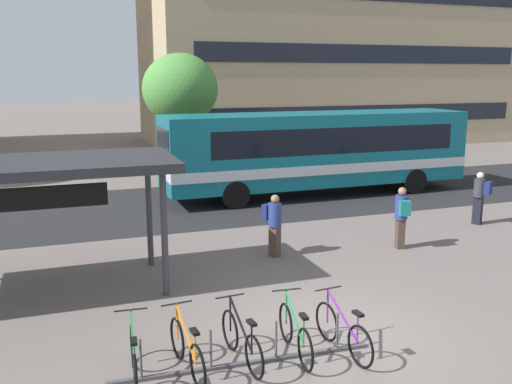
{
  "coord_description": "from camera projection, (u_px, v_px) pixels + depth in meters",
  "views": [
    {
      "loc": [
        -4.51,
        -8.29,
        4.63
      ],
      "look_at": [
        0.17,
        4.82,
        1.7
      ],
      "focal_mm": 39.11,
      "sensor_mm": 36.0,
      "label": 1
    }
  ],
  "objects": [
    {
      "name": "parked_bicycle_purple_4",
      "position": [
        343.0,
        332.0,
        9.4
      ],
      "size": [
        0.52,
        1.72,
        0.99
      ],
      "rotation": [
        0.0,
        0.0,
        1.66
      ],
      "color": "black",
      "rests_on": "ground"
    },
    {
      "name": "street_tree_1",
      "position": [
        180.0,
        89.0,
        24.41
      ],
      "size": [
        3.32,
        3.32,
        5.57
      ],
      "color": "brown",
      "rests_on": "ground"
    },
    {
      "name": "parked_bicycle_orange_1",
      "position": [
        187.0,
        350.0,
        8.77
      ],
      "size": [
        0.52,
        1.72,
        0.99
      ],
      "rotation": [
        0.0,
        0.0,
        1.67
      ],
      "color": "black",
      "rests_on": "ground"
    },
    {
      "name": "parked_bicycle_green_3",
      "position": [
        295.0,
        334.0,
        9.32
      ],
      "size": [
        0.52,
        1.72,
        0.99
      ],
      "rotation": [
        0.0,
        0.0,
        1.49
      ],
      "color": "black",
      "rests_on": "ground"
    },
    {
      "name": "commuter_navy_pack_0",
      "position": [
        274.0,
        221.0,
        14.35
      ],
      "size": [
        0.51,
        0.6,
        1.64
      ],
      "rotation": [
        0.0,
        0.0,
        5.18
      ],
      "color": "#47382D",
      "rests_on": "ground"
    },
    {
      "name": "city_bus",
      "position": [
        316.0,
        150.0,
        21.58
      ],
      "size": [
        12.04,
        2.66,
        3.2
      ],
      "rotation": [
        0.0,
        0.0,
        3.15
      ],
      "color": "#0F6070",
      "rests_on": "ground"
    },
    {
      "name": "commuter_teal_pack_2",
      "position": [
        402.0,
        214.0,
        14.97
      ],
      "size": [
        0.43,
        0.58,
        1.69
      ],
      "rotation": [
        0.0,
        0.0,
        1.33
      ],
      "color": "#47382D",
      "rests_on": "ground"
    },
    {
      "name": "parked_bicycle_black_2",
      "position": [
        242.0,
        341.0,
        9.07
      ],
      "size": [
        0.52,
        1.72,
        0.99
      ],
      "rotation": [
        0.0,
        0.0,
        1.65
      ],
      "color": "black",
      "rests_on": "ground"
    },
    {
      "name": "bike_rack",
      "position": [
        244.0,
        360.0,
        9.05
      ],
      "size": [
        4.38,
        0.31,
        0.7
      ],
      "rotation": [
        0.0,
        0.0,
        -0.05
      ],
      "color": "#47474C",
      "rests_on": "ground"
    },
    {
      "name": "bus_lane_asphalt",
      "position": [
        194.0,
        204.0,
        20.34
      ],
      "size": [
        80.0,
        7.2,
        0.01
      ],
      "primitive_type": "cube",
      "color": "#232326",
      "rests_on": "ground"
    },
    {
      "name": "commuter_navy_pack_1",
      "position": [
        480.0,
        194.0,
        17.43
      ],
      "size": [
        0.52,
        0.61,
        1.67
      ],
      "rotation": [
        0.0,
        0.0,
        2.08
      ],
      "color": "black",
      "rests_on": "ground"
    },
    {
      "name": "parked_bicycle_green_0",
      "position": [
        134.0,
        359.0,
        8.49
      ],
      "size": [
        0.52,
        1.72,
        0.99
      ],
      "rotation": [
        0.0,
        0.0,
        1.49
      ],
      "color": "black",
      "rests_on": "ground"
    },
    {
      "name": "transit_shelter",
      "position": [
        0.0,
        172.0,
        11.3
      ],
      "size": [
        7.05,
        2.84,
        2.89
      ],
      "rotation": [
        0.0,
        0.0,
        -0.0
      ],
      "color": "#38383D",
      "rests_on": "ground"
    },
    {
      "name": "ground",
      "position": [
        337.0,
        336.0,
        10.08
      ],
      "size": [
        200.0,
        200.0,
        0.0
      ],
      "primitive_type": "plane",
      "color": "#6B605B"
    }
  ]
}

